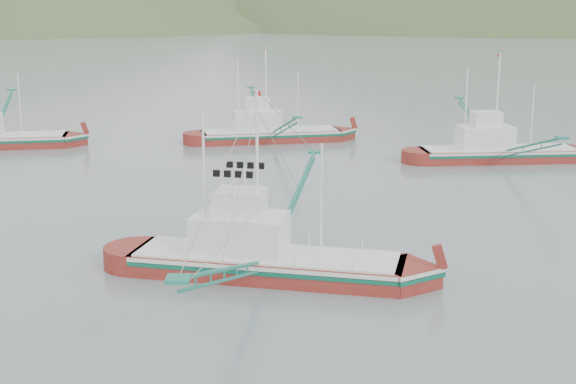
{
  "coord_description": "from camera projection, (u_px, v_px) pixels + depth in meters",
  "views": [
    {
      "loc": [
        -0.38,
        -34.07,
        12.67
      ],
      "look_at": [
        0.0,
        6.0,
        3.2
      ],
      "focal_mm": 50.0,
      "sensor_mm": 36.0,
      "label": 1
    }
  ],
  "objects": [
    {
      "name": "bg_boat_far",
      "position": [
        269.0,
        124.0,
        74.82
      ],
      "size": [
        13.39,
        23.24,
        9.51
      ],
      "rotation": [
        0.0,
        0.0,
        0.19
      ],
      "color": "maroon",
      "rests_on": "ground"
    },
    {
      "name": "ground",
      "position": [
        289.0,
        292.0,
        36.07
      ],
      "size": [
        1200.0,
        1200.0,
        0.0
      ],
      "primitive_type": "plane",
      "color": "slate",
      "rests_on": "ground"
    },
    {
      "name": "ridge_distant",
      "position": [
        322.0,
        21.0,
        581.33
      ],
      "size": [
        960.0,
        400.0,
        240.0
      ],
      "primitive_type": "ellipsoid",
      "color": "slate",
      "rests_on": "ground"
    },
    {
      "name": "main_boat",
      "position": [
        264.0,
        240.0,
        37.8
      ],
      "size": [
        13.43,
        23.17,
        9.52
      ],
      "rotation": [
        0.0,
        0.0,
        -0.23
      ],
      "color": "maroon",
      "rests_on": "ground"
    },
    {
      "name": "bg_boat_right",
      "position": [
        497.0,
        146.0,
        65.58
      ],
      "size": [
        13.11,
        23.3,
        9.44
      ],
      "rotation": [
        0.0,
        0.0,
        0.08
      ],
      "color": "maroon",
      "rests_on": "ground"
    }
  ]
}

